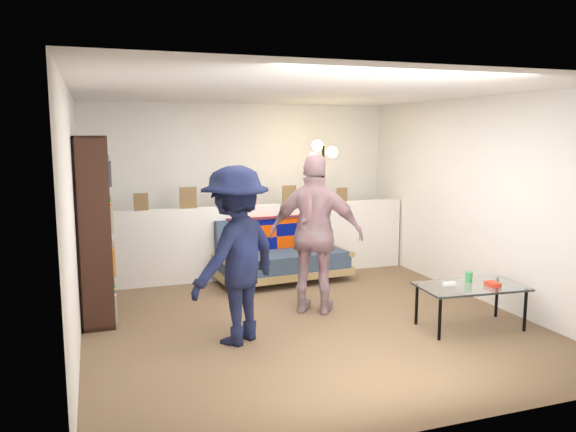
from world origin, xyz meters
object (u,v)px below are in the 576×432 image
at_px(bookshelf, 94,235).
at_px(coffee_table, 471,288).
at_px(floor_lamp, 322,181).
at_px(person_left, 236,255).
at_px(person_right, 316,234).
at_px(futon_sofa, 282,255).

xyz_separation_m(bookshelf, coffee_table, (3.60, -1.61, -0.49)).
bearing_deg(coffee_table, bookshelf, 155.97).
distance_m(floor_lamp, person_left, 2.73).
bearing_deg(coffee_table, floor_lamp, 104.15).
bearing_deg(person_left, person_right, 172.33).
height_order(futon_sofa, person_left, person_left).
bearing_deg(bookshelf, person_right, -14.84).
height_order(coffee_table, person_left, person_left).
height_order(futon_sofa, person_right, person_right).
height_order(coffee_table, person_right, person_right).
xyz_separation_m(coffee_table, floor_lamp, (-0.62, 2.48, 0.92)).
relative_size(floor_lamp, person_right, 1.07).
height_order(coffee_table, floor_lamp, floor_lamp).
distance_m(futon_sofa, bookshelf, 2.56).
bearing_deg(bookshelf, futon_sofa, 18.19).
distance_m(futon_sofa, floor_lamp, 1.15).
bearing_deg(floor_lamp, person_right, -114.75).
distance_m(bookshelf, person_left, 1.72).
xyz_separation_m(futon_sofa, coffee_table, (1.22, -2.39, 0.06)).
xyz_separation_m(futon_sofa, person_right, (-0.08, -1.39, 0.53)).
bearing_deg(person_right, person_left, 60.88).
height_order(person_left, person_right, person_right).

